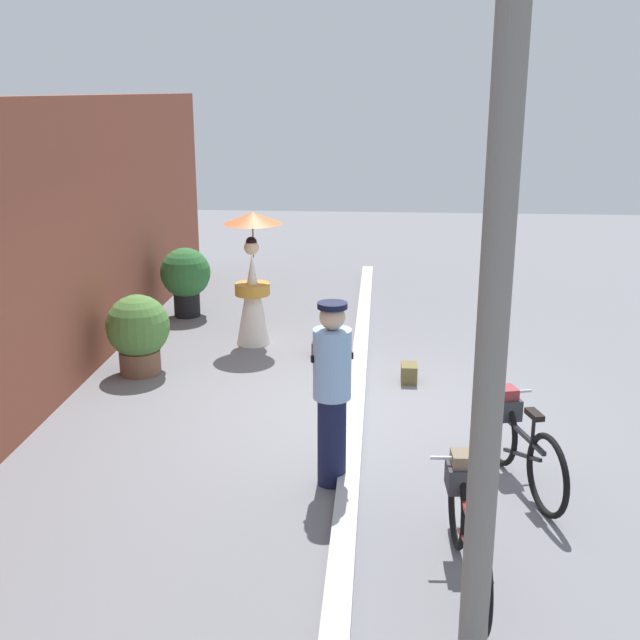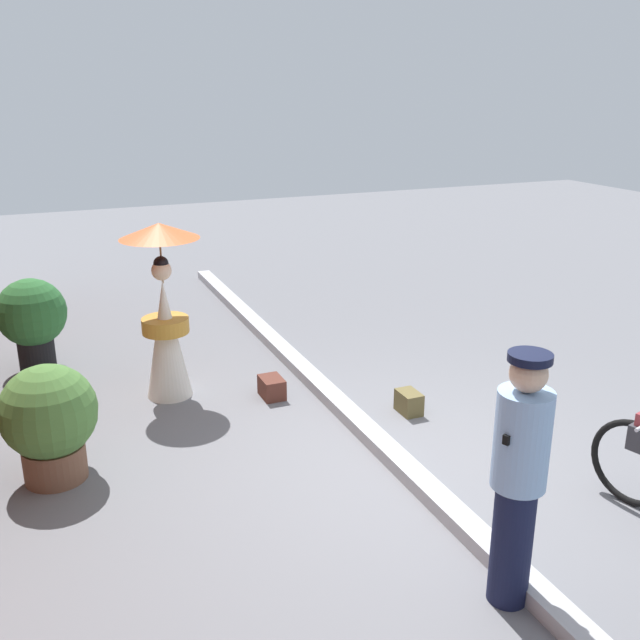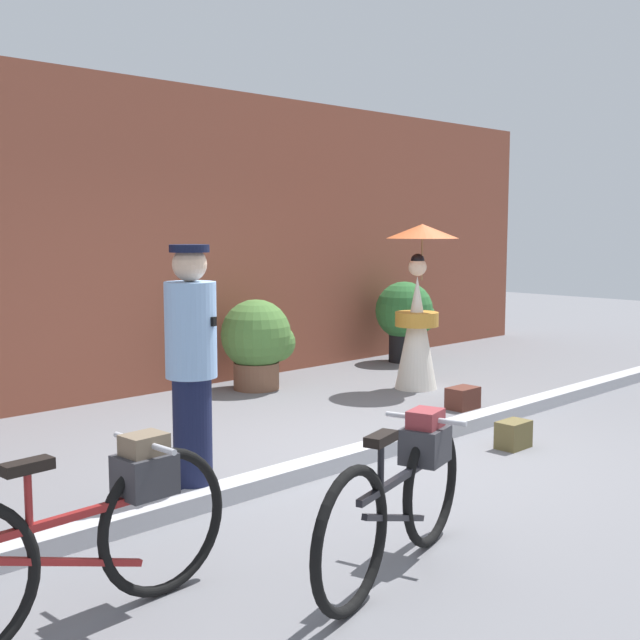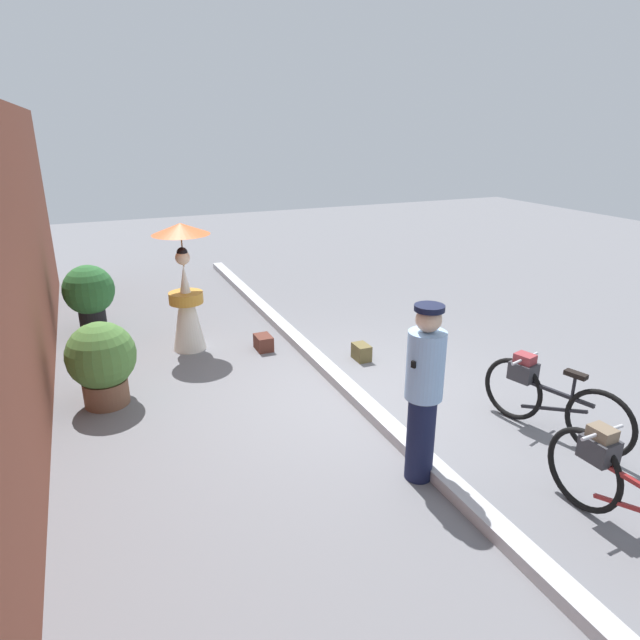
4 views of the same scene
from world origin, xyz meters
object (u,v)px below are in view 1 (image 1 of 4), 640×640
Objects in this scene: bicycle_far_side at (466,522)px; person_officer at (332,389)px; person_with_parasol at (253,278)px; backpack_on_pavement at (409,373)px; potted_plant_by_door at (140,331)px; backpack_spare at (321,348)px; bicycle_near_officer at (519,439)px; potted_plant_small at (187,276)px; utility_pole at (495,294)px.

bicycle_far_side is 1.78m from person_officer.
person_officer is 4.28m from person_with_parasol.
person_with_parasol is 2.70m from backpack_on_pavement.
potted_plant_by_door is at bearing 137.04° from person_with_parasol.
bicycle_far_side is at bearing -176.06° from backpack_on_pavement.
backpack_spare is at bearing -69.65° from potted_plant_by_door.
bicycle_far_side is 6.16× the size of backpack_on_pavement.
bicycle_near_officer is 1.62m from bicycle_far_side.
potted_plant_by_door is (-1.32, 1.23, -0.39)m from person_with_parasol.
potted_plant_by_door is (2.74, 2.59, -0.36)m from person_officer.
potted_plant_small is 8.68m from utility_pole.
person_officer is 1.56× the size of potted_plant_small.
person_with_parasol is 5.85× the size of backpack_spare.
potted_plant_by_door is at bearing 35.78° from utility_pole.
bicycle_far_side is at bearing -155.78° from person_with_parasol.
bicycle_near_officer is at bearing -148.98° from backpack_spare.
person_with_parasol reaches higher than potted_plant_small.
person_officer reaches higher than potted_plant_by_door.
person_officer is 3.79m from potted_plant_by_door.
utility_pole is (-6.34, -2.39, 1.46)m from person_with_parasol.
person_with_parasol is at bearing 63.64° from backpack_spare.
bicycle_far_side is 5.95m from person_with_parasol.
potted_plant_by_door is 2.41m from backpack_spare.
bicycle_near_officer is at bearing -160.40° from backpack_on_pavement.
person_officer is at bearing 94.99° from bicycle_near_officer.
potted_plant_small is at bearing 51.50° from backpack_on_pavement.
backpack_on_pavement is (-1.40, -2.16, -0.82)m from person_with_parasol.
potted_plant_small reaches higher than backpack_spare.
utility_pole is at bearing -154.49° from potted_plant_small.
backpack_spare is at bearing 16.29° from bicycle_far_side.
potted_plant_small is (5.24, 4.32, 0.21)m from bicycle_near_officer.
utility_pole reaches higher than person_officer.
potted_plant_by_door reaches higher than backpack_spare.
person_with_parasol is 6.48× the size of backpack_on_pavement.
potted_plant_small is 0.23× the size of utility_pole.
potted_plant_small is at bearing 51.20° from backpack_spare.
bicycle_far_side is at bearing -138.17° from potted_plant_by_door.
utility_pole is at bearing -159.33° from person_with_parasol.
potted_plant_by_door is at bearing -179.13° from potted_plant_small.
bicycle_far_side is at bearing -2.46° from utility_pole.
bicycle_far_side reaches higher than backpack_spare.
potted_plant_small is at bearing 25.51° from utility_pole.
bicycle_near_officer is 5.17× the size of backpack_spare.
person_officer reaches higher than potted_plant_small.
utility_pole reaches higher than backpack_on_pavement.
backpack_on_pavement is at bearing -91.32° from potted_plant_by_door.
utility_pole is (-2.28, -1.03, 1.48)m from person_officer.
person_with_parasol is at bearing -42.96° from potted_plant_by_door.
person_officer is (1.35, 1.07, 0.47)m from bicycle_far_side.
bicycle_far_side is (-1.50, 0.62, 0.01)m from bicycle_near_officer.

